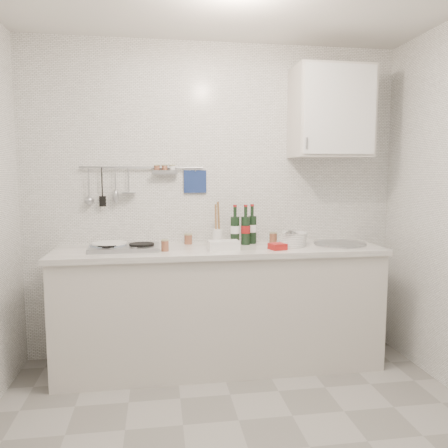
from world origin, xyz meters
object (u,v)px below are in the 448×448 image
Objects in this scene: plate_stack_hob at (108,246)px; wall_cabinet at (331,113)px; utensil_crock at (217,235)px; plate_stack_sink at (292,239)px; wine_bottles at (244,225)px.

wall_cabinet is at bearing 2.54° from plate_stack_hob.
utensil_crock reaches higher than plate_stack_hob.
utensil_crock is at bearing 166.27° from plate_stack_sink.
wall_cabinet is 2.72× the size of plate_stack_sink.
wine_bottles is (1.04, 0.08, 0.13)m from plate_stack_hob.
wine_bottles is at bearing 4.36° from plate_stack_hob.
plate_stack_hob is 0.83m from utensil_crock.
wall_cabinet is 1.31m from utensil_crock.
wine_bottles reaches higher than plate_stack_sink.
utensil_crock reaches higher than plate_stack_sink.
wall_cabinet is at bearing -1.08° from utensil_crock.
utensil_crock is (-0.90, 0.02, -0.95)m from wall_cabinet.
wall_cabinet is at bearing -0.21° from wine_bottles.
wall_cabinet is 1.11m from wine_bottles.
plate_stack_sink is at bearing -19.26° from wine_bottles.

